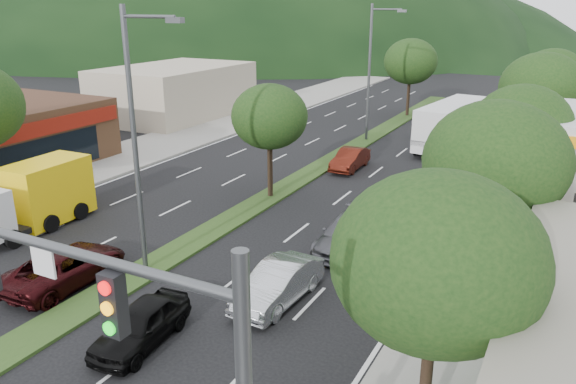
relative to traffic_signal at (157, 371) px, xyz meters
The scene contains 23 objects.
sidewalk_right 27.15m from the traffic_signal, 82.55° to the left, with size 5.00×90.00×0.15m, color gray.
sidewalk_left 34.79m from the traffic_signal, 129.70° to the left, with size 6.00×90.00×0.15m, color gray.
median 31.23m from the traffic_signal, 107.00° to the left, with size 1.60×56.00×0.12m, color #203915.
traffic_signal is the anchor object (origin of this frame).
bldg_left_far 45.32m from the traffic_signal, 128.26° to the left, with size 9.00×14.00×4.60m, color #B1A48C.
hill_far 142.79m from the traffic_signal, 128.60° to the left, with size 176.00×132.00×82.00m, color black.
tree_r_a 6.29m from the traffic_signal, 61.80° to the left, with size 4.60×4.60×6.63m.
tree_r_b 13.87m from the traffic_signal, 77.63° to the left, with size 4.80×4.80×6.94m.
tree_r_c 21.74m from the traffic_signal, 82.15° to the left, with size 4.40×4.40×6.48m.
tree_r_d 31.68m from the traffic_signal, 84.62° to the left, with size 5.00×5.00×7.17m.
tree_r_e 41.65m from the traffic_signal, 85.91° to the left, with size 4.60×4.60×6.71m.
tree_med_near 21.53m from the traffic_signal, 114.80° to the left, with size 4.00×4.00×6.02m.
tree_med_far 46.43m from the traffic_signal, 101.22° to the left, with size 4.80×4.80×6.94m.
streetlight_near 13.03m from the traffic_signal, 132.77° to the left, with size 2.60×0.25×10.00m.
streetlight_mid 35.66m from the traffic_signal, 104.33° to the left, with size 2.60×0.25×10.00m.
sedan_silver 11.14m from the traffic_signal, 108.36° to the left, with size 1.49×4.26×1.40m, color #B4B7BC.
suv_maroon 13.81m from the traffic_signal, 146.12° to the left, with size 2.26×4.90×1.36m, color black.
car_queue_a 9.05m from the traffic_signal, 135.56° to the left, with size 1.54×3.83×1.30m, color black.
car_queue_b 15.99m from the traffic_signal, 100.63° to the left, with size 1.85×4.56×1.32m, color #4F4F54.
car_queue_c 27.93m from the traffic_signal, 105.20° to the left, with size 1.38×3.97×1.31m, color #4F160D.
car_queue_d 22.05m from the traffic_signal, 91.26° to the left, with size 1.99×4.32×1.20m, color black.
box_truck 20.15m from the traffic_signal, 146.93° to the left, with size 2.56×6.14×2.99m.
motorhome 35.17m from the traffic_signal, 94.58° to the left, with size 3.67×8.91×3.32m.
Camera 1 is at (14.21, -7.06, 10.03)m, focal length 35.00 mm.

